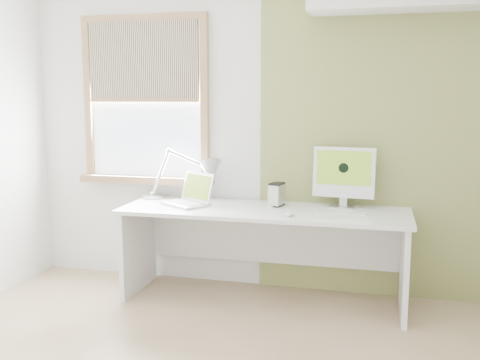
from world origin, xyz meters
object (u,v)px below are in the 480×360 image
(desk, at_px, (265,232))
(external_drive, at_px, (277,194))
(laptop, at_px, (190,197))
(imac, at_px, (344,174))
(desk_lamp, at_px, (200,174))

(desk, height_order, external_drive, external_drive)
(external_drive, bearing_deg, laptop, -171.57)
(laptop, xyz_separation_m, imac, (1.19, 0.19, 0.20))
(external_drive, bearing_deg, imac, 9.42)
(desk_lamp, distance_m, laptop, 0.23)
(desk_lamp, distance_m, external_drive, 0.67)
(laptop, bearing_deg, desk_lamp, 81.30)
(desk_lamp, xyz_separation_m, laptop, (-0.03, -0.17, -0.16))
(imac, bearing_deg, external_drive, -170.58)
(desk, distance_m, desk_lamp, 0.73)
(desk_lamp, relative_size, laptop, 1.67)
(desk, bearing_deg, laptop, -178.25)
(desk_lamp, height_order, imac, imac)
(desk_lamp, bearing_deg, external_drive, -5.61)
(desk_lamp, height_order, external_drive, desk_lamp)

